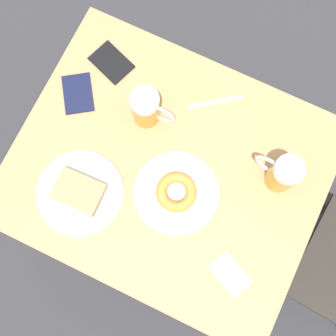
{
  "coord_description": "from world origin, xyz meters",
  "views": [
    {
      "loc": [
        0.26,
        0.12,
        2.12
      ],
      "look_at": [
        0.0,
        0.0,
        0.78
      ],
      "focal_mm": 50.0,
      "sensor_mm": 36.0,
      "label": 1
    }
  ],
  "objects_px": {
    "plate_with_donut": "(176,193)",
    "beer_mug_center": "(283,173)",
    "passport_near_edge": "(111,63)",
    "plate_with_cake": "(79,192)",
    "passport_far_edge": "(78,93)",
    "beer_mug_left": "(147,108)",
    "fork": "(215,102)",
    "napkin_folded": "(230,274)"
  },
  "relations": [
    {
      "from": "beer_mug_center",
      "to": "plate_with_donut",
      "type": "bearing_deg",
      "value": -55.82
    },
    {
      "from": "fork",
      "to": "passport_near_edge",
      "type": "relative_size",
      "value": 1.0
    },
    {
      "from": "plate_with_cake",
      "to": "fork",
      "type": "relative_size",
      "value": 1.73
    },
    {
      "from": "plate_with_cake",
      "to": "passport_near_edge",
      "type": "distance_m",
      "value": 0.42
    },
    {
      "from": "passport_far_edge",
      "to": "beer_mug_left",
      "type": "bearing_deg",
      "value": 96.99
    },
    {
      "from": "plate_with_cake",
      "to": "plate_with_donut",
      "type": "bearing_deg",
      "value": 115.39
    },
    {
      "from": "passport_near_edge",
      "to": "plate_with_cake",
      "type": "bearing_deg",
      "value": 14.36
    },
    {
      "from": "fork",
      "to": "passport_far_edge",
      "type": "height_order",
      "value": "passport_far_edge"
    },
    {
      "from": "plate_with_cake",
      "to": "beer_mug_left",
      "type": "bearing_deg",
      "value": 165.88
    },
    {
      "from": "napkin_folded",
      "to": "fork",
      "type": "height_order",
      "value": "same"
    },
    {
      "from": "passport_far_edge",
      "to": "beer_mug_center",
      "type": "bearing_deg",
      "value": 91.68
    },
    {
      "from": "beer_mug_center",
      "to": "passport_near_edge",
      "type": "distance_m",
      "value": 0.63
    },
    {
      "from": "plate_with_cake",
      "to": "fork",
      "type": "height_order",
      "value": "plate_with_cake"
    },
    {
      "from": "beer_mug_left",
      "to": "passport_far_edge",
      "type": "xyz_separation_m",
      "value": [
        0.03,
        -0.23,
        -0.07
      ]
    },
    {
      "from": "beer_mug_left",
      "to": "fork",
      "type": "distance_m",
      "value": 0.22
    },
    {
      "from": "plate_with_donut",
      "to": "beer_mug_center",
      "type": "distance_m",
      "value": 0.31
    },
    {
      "from": "beer_mug_center",
      "to": "plate_with_cake",
      "type": "bearing_deg",
      "value": -60.08
    },
    {
      "from": "plate_with_cake",
      "to": "fork",
      "type": "distance_m",
      "value": 0.49
    },
    {
      "from": "beer_mug_left",
      "to": "passport_far_edge",
      "type": "distance_m",
      "value": 0.24
    },
    {
      "from": "beer_mug_left",
      "to": "passport_near_edge",
      "type": "bearing_deg",
      "value": -121.08
    },
    {
      "from": "beer_mug_center",
      "to": "passport_near_edge",
      "type": "height_order",
      "value": "beer_mug_center"
    },
    {
      "from": "plate_with_donut",
      "to": "napkin_folded",
      "type": "bearing_deg",
      "value": 58.76
    },
    {
      "from": "beer_mug_left",
      "to": "fork",
      "type": "bearing_deg",
      "value": 127.78
    },
    {
      "from": "plate_with_cake",
      "to": "napkin_folded",
      "type": "bearing_deg",
      "value": 87.35
    },
    {
      "from": "plate_with_cake",
      "to": "napkin_folded",
      "type": "distance_m",
      "value": 0.49
    },
    {
      "from": "beer_mug_center",
      "to": "passport_far_edge",
      "type": "bearing_deg",
      "value": -88.32
    },
    {
      "from": "napkin_folded",
      "to": "passport_near_edge",
      "type": "bearing_deg",
      "value": -125.75
    },
    {
      "from": "napkin_folded",
      "to": "passport_near_edge",
      "type": "relative_size",
      "value": 0.91
    },
    {
      "from": "plate_with_cake",
      "to": "passport_near_edge",
      "type": "bearing_deg",
      "value": -165.64
    },
    {
      "from": "napkin_folded",
      "to": "passport_near_edge",
      "type": "height_order",
      "value": "passport_near_edge"
    },
    {
      "from": "plate_with_cake",
      "to": "beer_mug_center",
      "type": "height_order",
      "value": "beer_mug_center"
    },
    {
      "from": "passport_near_edge",
      "to": "passport_far_edge",
      "type": "bearing_deg",
      "value": -19.01
    },
    {
      "from": "passport_near_edge",
      "to": "passport_far_edge",
      "type": "distance_m",
      "value": 0.14
    },
    {
      "from": "fork",
      "to": "passport_far_edge",
      "type": "relative_size",
      "value": 0.97
    },
    {
      "from": "beer_mug_left",
      "to": "napkin_folded",
      "type": "xyz_separation_m",
      "value": [
        0.32,
        0.42,
        -0.07
      ]
    },
    {
      "from": "plate_with_cake",
      "to": "plate_with_donut",
      "type": "distance_m",
      "value": 0.28
    },
    {
      "from": "passport_far_edge",
      "to": "plate_with_donut",
      "type": "bearing_deg",
      "value": 69.75
    },
    {
      "from": "plate_with_cake",
      "to": "plate_with_donut",
      "type": "relative_size",
      "value": 1.02
    },
    {
      "from": "beer_mug_left",
      "to": "fork",
      "type": "xyz_separation_m",
      "value": [
        -0.13,
        0.17,
        -0.07
      ]
    },
    {
      "from": "napkin_folded",
      "to": "beer_mug_left",
      "type": "bearing_deg",
      "value": -127.6
    },
    {
      "from": "beer_mug_center",
      "to": "passport_near_edge",
      "type": "xyz_separation_m",
      "value": [
        -0.12,
        -0.61,
        -0.07
      ]
    },
    {
      "from": "beer_mug_left",
      "to": "passport_far_edge",
      "type": "height_order",
      "value": "beer_mug_left"
    }
  ]
}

